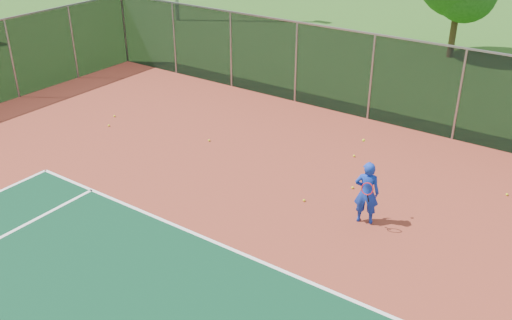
{
  "coord_description": "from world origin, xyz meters",
  "views": [
    {
      "loc": [
        4.41,
        -5.52,
        7.78
      ],
      "look_at": [
        -2.92,
        5.0,
        1.3
      ],
      "focal_mm": 40.0,
      "sensor_mm": 36.0,
      "label": 1
    }
  ],
  "objects": [
    {
      "name": "practice_ball_3",
      "position": [
        -9.95,
        6.29,
        0.06
      ],
      "size": [
        0.07,
        0.07,
        0.07
      ],
      "primitive_type": "sphere",
      "color": "yellow",
      "rests_on": "court_apron"
    },
    {
      "name": "practice_ball_1",
      "position": [
        -1.19,
        7.16,
        0.06
      ],
      "size": [
        0.07,
        0.07,
        0.07
      ],
      "primitive_type": "sphere",
      "color": "yellow",
      "rests_on": "court_apron"
    },
    {
      "name": "fence_back",
      "position": [
        0.0,
        12.0,
        1.56
      ],
      "size": [
        30.0,
        0.06,
        3.03
      ],
      "color": "black",
      "rests_on": "court_apron"
    },
    {
      "name": "tennis_player",
      "position": [
        -0.23,
        5.84,
        0.85
      ],
      "size": [
        0.7,
        0.7,
        2.15
      ],
      "color": "#1232AD",
      "rests_on": "court_apron"
    },
    {
      "name": "practice_ball_5",
      "position": [
        -2.03,
        8.96,
        0.06
      ],
      "size": [
        0.07,
        0.07,
        0.07
      ],
      "primitive_type": "sphere",
      "color": "yellow",
      "rests_on": "court_apron"
    },
    {
      "name": "practice_ball_2",
      "position": [
        -10.43,
        6.99,
        0.06
      ],
      "size": [
        0.07,
        0.07,
        0.07
      ],
      "primitive_type": "sphere",
      "color": "yellow",
      "rests_on": "court_apron"
    },
    {
      "name": "court_apron",
      "position": [
        0.0,
        2.0,
        0.01
      ],
      "size": [
        30.0,
        20.0,
        0.02
      ],
      "primitive_type": "cube",
      "color": "#923725",
      "rests_on": "ground"
    },
    {
      "name": "practice_ball_4",
      "position": [
        2.38,
        9.2,
        0.06
      ],
      "size": [
        0.07,
        0.07,
        0.07
      ],
      "primitive_type": "sphere",
      "color": "yellow",
      "rests_on": "court_apron"
    },
    {
      "name": "practice_ball_0",
      "position": [
        -6.38,
        7.32,
        0.06
      ],
      "size": [
        0.07,
        0.07,
        0.07
      ],
      "primitive_type": "sphere",
      "color": "yellow",
      "rests_on": "court_apron"
    },
    {
      "name": "practice_ball_6",
      "position": [
        -1.94,
        5.81,
        0.06
      ],
      "size": [
        0.07,
        0.07,
        0.07
      ],
      "primitive_type": "sphere",
      "color": "yellow",
      "rests_on": "court_apron"
    }
  ]
}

